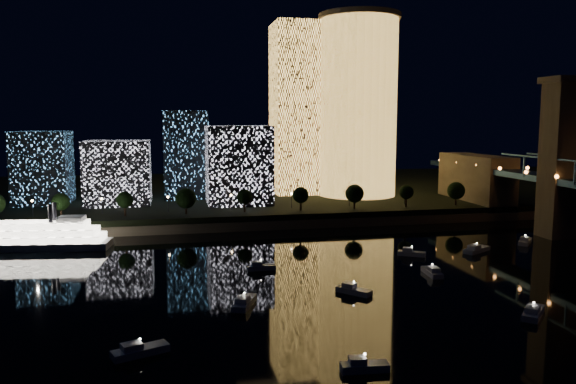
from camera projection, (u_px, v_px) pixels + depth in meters
name	position (u px, v px, depth m)	size (l,w,h in m)	color
ground	(445.00, 299.00, 116.19)	(520.00, 520.00, 0.00)	black
far_bank	(287.00, 192.00, 271.16)	(420.00, 160.00, 5.00)	black
seawall	(332.00, 222.00, 195.58)	(420.00, 6.00, 3.00)	#6B5E4C
tower_cylindrical	(358.00, 106.00, 235.37)	(34.00, 34.00, 75.03)	#FAB850
tower_rectangular	(299.00, 109.00, 244.30)	(22.95, 22.95, 73.03)	#FAB850
midrise_blocks	(153.00, 164.00, 219.34)	(95.46, 45.05, 35.64)	white
riverboat	(28.00, 237.00, 160.89)	(45.84, 15.20, 13.56)	silver
motorboats	(432.00, 280.00, 126.45)	(118.16, 77.60, 2.78)	silver
esplanade_trees	(240.00, 197.00, 193.81)	(166.75, 6.98, 8.99)	black
street_lamps	(231.00, 199.00, 199.30)	(132.70, 0.70, 5.65)	black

